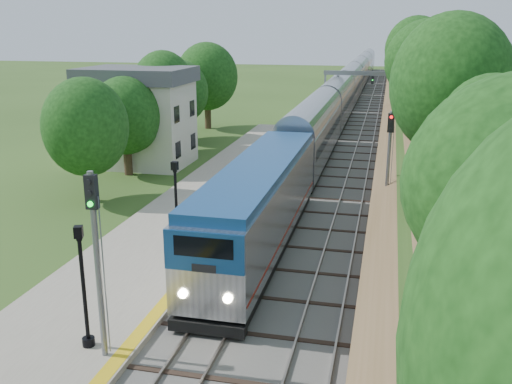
% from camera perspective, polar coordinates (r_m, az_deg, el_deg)
% --- Properties ---
extents(trackbed, '(9.50, 170.00, 0.28)m').
position_cam_1_polar(trackbed, '(74.35, 9.94, 7.40)').
color(trackbed, '#4C4944').
rests_on(trackbed, ground).
extents(platform, '(6.40, 68.00, 0.38)m').
position_cam_1_polar(platform, '(33.33, -7.36, -3.15)').
color(platform, gray).
rests_on(platform, ground).
extents(yellow_stripe, '(0.55, 68.00, 0.01)m').
position_cam_1_polar(yellow_stripe, '(32.42, -2.63, -3.23)').
color(yellow_stripe, gold).
rests_on(yellow_stripe, platform).
extents(embankment, '(10.64, 170.00, 11.70)m').
position_cam_1_polar(embankment, '(74.11, 16.53, 8.43)').
color(embankment, brown).
rests_on(embankment, ground).
extents(station_building, '(8.60, 6.60, 8.00)m').
position_cam_1_polar(station_building, '(48.32, -11.63, 7.47)').
color(station_building, beige).
rests_on(station_building, ground).
extents(signal_gantry, '(8.40, 0.38, 6.20)m').
position_cam_1_polar(signal_gantry, '(68.78, 10.27, 10.68)').
color(signal_gantry, slate).
rests_on(signal_gantry, ground).
extents(trees_behind_platform, '(7.82, 53.32, 7.21)m').
position_cam_1_polar(trees_behind_platform, '(38.74, -13.53, 5.91)').
color(trees_behind_platform, '#332316').
rests_on(trees_behind_platform, ground).
extents(train, '(3.02, 141.65, 4.44)m').
position_cam_1_polar(train, '(88.14, 9.27, 10.23)').
color(train, black).
rests_on(train, trackbed).
extents(lamppost_mid, '(0.44, 0.44, 4.45)m').
position_cam_1_polar(lamppost_mid, '(20.67, -16.80, -9.74)').
color(lamppost_mid, black).
rests_on(lamppost_mid, platform).
extents(lamppost_far, '(0.45, 0.45, 4.56)m').
position_cam_1_polar(lamppost_far, '(28.33, -7.95, -1.94)').
color(lamppost_far, black).
rests_on(lamppost_far, platform).
extents(signal_platform, '(0.38, 0.30, 6.47)m').
position_cam_1_polar(signal_platform, '(19.18, -15.70, -5.23)').
color(signal_platform, slate).
rests_on(signal_platform, platform).
extents(signal_farside, '(0.36, 0.29, 6.57)m').
position_cam_1_polar(signal_farside, '(32.94, 13.13, 3.46)').
color(signal_farside, slate).
rests_on(signal_farside, ground).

